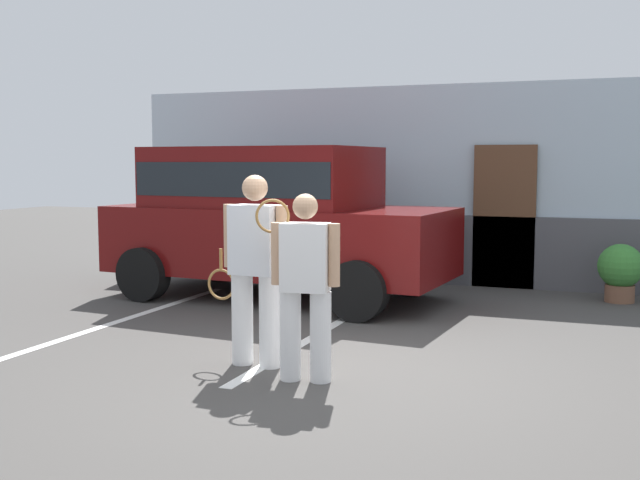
{
  "coord_description": "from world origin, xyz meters",
  "views": [
    {
      "loc": [
        2.21,
        -6.19,
        1.85
      ],
      "look_at": [
        -0.58,
        1.2,
        1.05
      ],
      "focal_mm": 43.3,
      "sensor_mm": 36.0,
      "label": 1
    }
  ],
  "objects_px": {
    "parked_suv": "(272,214)",
    "tennis_player_woman": "(305,284)",
    "potted_plant_by_porch": "(620,270)",
    "tennis_player_man": "(255,268)"
  },
  "relations": [
    {
      "from": "parked_suv",
      "to": "tennis_player_woman",
      "type": "xyz_separation_m",
      "value": [
        1.92,
        -3.58,
        -0.31
      ]
    },
    {
      "from": "parked_suv",
      "to": "potted_plant_by_porch",
      "type": "bearing_deg",
      "value": 21.29
    },
    {
      "from": "parked_suv",
      "to": "tennis_player_woman",
      "type": "distance_m",
      "value": 4.07
    },
    {
      "from": "tennis_player_man",
      "to": "parked_suv",
      "type": "bearing_deg",
      "value": -64.51
    },
    {
      "from": "tennis_player_woman",
      "to": "potted_plant_by_porch",
      "type": "xyz_separation_m",
      "value": [
        2.53,
        4.91,
        -0.4
      ]
    },
    {
      "from": "tennis_player_man",
      "to": "potted_plant_by_porch",
      "type": "bearing_deg",
      "value": -120.49
    },
    {
      "from": "tennis_player_man",
      "to": "tennis_player_woman",
      "type": "distance_m",
      "value": 0.68
    },
    {
      "from": "tennis_player_man",
      "to": "tennis_player_woman",
      "type": "bearing_deg",
      "value": 157.29
    },
    {
      "from": "tennis_player_woman",
      "to": "parked_suv",
      "type": "bearing_deg",
      "value": -70.25
    },
    {
      "from": "parked_suv",
      "to": "tennis_player_man",
      "type": "bearing_deg",
      "value": -63.59
    }
  ]
}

